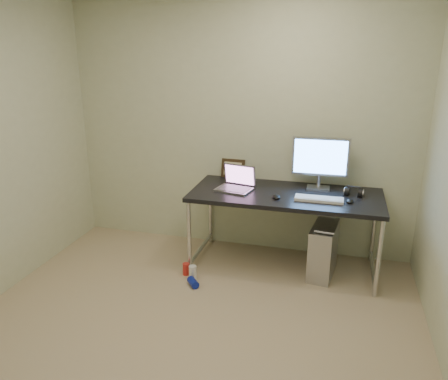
# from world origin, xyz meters

# --- Properties ---
(floor) EXTENTS (3.50, 3.50, 0.00)m
(floor) POSITION_xyz_m (0.00, 0.00, 0.00)
(floor) COLOR tan
(floor) RESTS_ON ground
(wall_back) EXTENTS (3.50, 0.02, 2.50)m
(wall_back) POSITION_xyz_m (0.00, 1.75, 1.25)
(wall_back) COLOR beige
(wall_back) RESTS_ON ground
(desk) EXTENTS (1.75, 0.77, 0.75)m
(desk) POSITION_xyz_m (0.54, 1.37, 0.68)
(desk) COLOR black
(desk) RESTS_ON ground
(tower_computer) EXTENTS (0.26, 0.49, 0.52)m
(tower_computer) POSITION_xyz_m (0.91, 1.30, 0.25)
(tower_computer) COLOR #B1B1B6
(tower_computer) RESTS_ON ground
(cable_a) EXTENTS (0.01, 0.16, 0.69)m
(cable_a) POSITION_xyz_m (0.86, 1.70, 0.40)
(cable_a) COLOR black
(cable_a) RESTS_ON ground
(cable_b) EXTENTS (0.02, 0.11, 0.71)m
(cable_b) POSITION_xyz_m (0.95, 1.68, 0.38)
(cable_b) COLOR black
(cable_b) RESTS_ON ground
(can_red) EXTENTS (0.08, 0.08, 0.11)m
(can_red) POSITION_xyz_m (-0.32, 0.96, 0.06)
(can_red) COLOR red
(can_red) RESTS_ON ground
(can_white) EXTENTS (0.08, 0.08, 0.13)m
(can_white) POSITION_xyz_m (-0.23, 0.90, 0.06)
(can_white) COLOR white
(can_white) RESTS_ON ground
(can_blue) EXTENTS (0.14, 0.14, 0.07)m
(can_blue) POSITION_xyz_m (-0.19, 0.78, 0.03)
(can_blue) COLOR #0F20A1
(can_blue) RESTS_ON ground
(laptop) EXTENTS (0.37, 0.32, 0.22)m
(laptop) POSITION_xyz_m (0.06, 1.37, 0.80)
(laptop) COLOR #A6A6AD
(laptop) RESTS_ON desk
(monitor) EXTENTS (0.53, 0.16, 0.50)m
(monitor) POSITION_xyz_m (0.82, 1.58, 1.04)
(monitor) COLOR #A6A6AD
(monitor) RESTS_ON desk
(keyboard) EXTENTS (0.42, 0.14, 0.03)m
(keyboard) POSITION_xyz_m (0.84, 1.24, 0.76)
(keyboard) COLOR silver
(keyboard) RESTS_ON desk
(mouse_right) EXTENTS (0.07, 0.11, 0.04)m
(mouse_right) POSITION_xyz_m (1.11, 1.26, 0.77)
(mouse_right) COLOR black
(mouse_right) RESTS_ON desk
(mouse_left) EXTENTS (0.10, 0.13, 0.04)m
(mouse_left) POSITION_xyz_m (0.47, 1.21, 0.77)
(mouse_left) COLOR black
(mouse_left) RESTS_ON desk
(headphones) EXTENTS (0.17, 0.10, 0.11)m
(headphones) POSITION_xyz_m (1.14, 1.46, 0.78)
(headphones) COLOR black
(headphones) RESTS_ON desk
(picture_frame) EXTENTS (0.25, 0.08, 0.20)m
(picture_frame) POSITION_xyz_m (-0.06, 1.72, 0.85)
(picture_frame) COLOR black
(picture_frame) RESTS_ON desk
(webcam) EXTENTS (0.05, 0.04, 0.13)m
(webcam) POSITION_xyz_m (0.09, 1.65, 0.85)
(webcam) COLOR silver
(webcam) RESTS_ON desk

